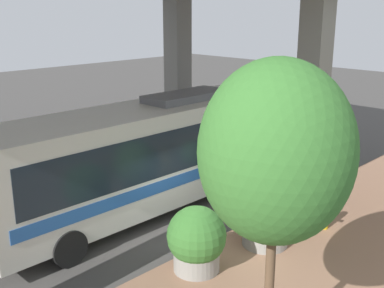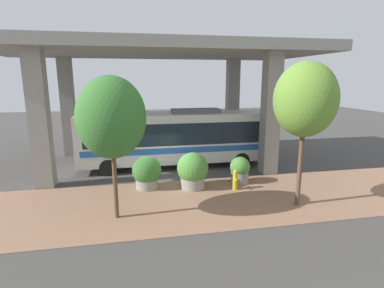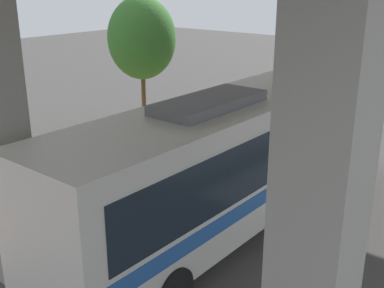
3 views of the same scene
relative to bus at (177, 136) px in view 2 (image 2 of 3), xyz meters
name	(u,v)px [view 2 (image 2 of 3)]	position (x,y,z in m)	size (l,w,h in m)	color
ground_plane	(166,182)	(-2.91, 1.10, -2.02)	(80.00, 80.00, 0.00)	#474442
sidewalk_strip	(172,203)	(-5.91, 1.10, -2.01)	(6.00, 40.00, 0.02)	#936B51
overpass	(157,60)	(1.09, 1.10, 4.75)	(9.40, 20.59, 7.71)	gray
bus	(177,136)	(0.00, 0.00, 0.00)	(2.67, 12.24, 3.73)	silver
fire_hydrant	(235,180)	(-4.81, -2.30, -1.48)	(0.51, 0.25, 1.08)	gold
planter_front	(240,170)	(-3.86, -2.89, -1.28)	(1.09, 1.09, 1.47)	gray
planter_middle	(147,173)	(-3.71, 2.13, -1.17)	(1.51, 1.51, 1.73)	gray
planter_back	(193,171)	(-4.14, -0.20, -1.08)	(1.63, 1.63, 1.91)	gray
street_tree_near	(111,118)	(-6.92, 3.53, 2.13)	(2.67, 2.67, 5.76)	brown
street_tree_far	(305,100)	(-7.13, -4.46, 2.72)	(2.67, 2.67, 6.36)	brown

